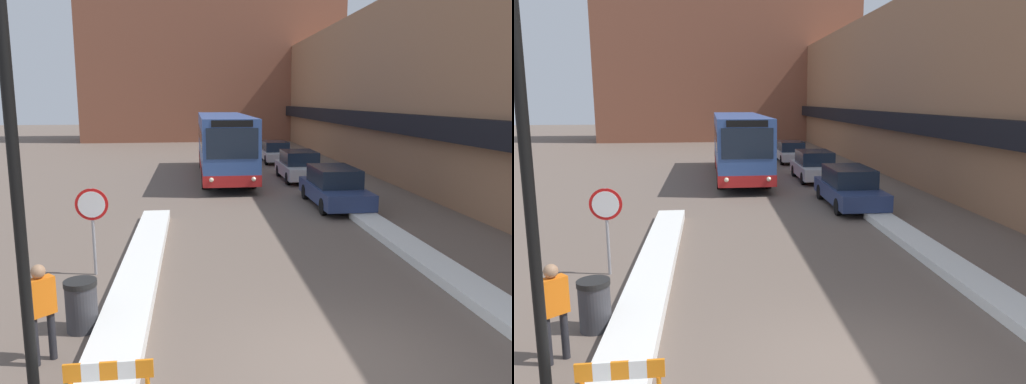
% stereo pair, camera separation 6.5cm
% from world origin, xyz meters
% --- Properties ---
extents(ground_plane, '(160.00, 160.00, 0.00)m').
position_xyz_m(ground_plane, '(0.00, 0.00, 0.00)').
color(ground_plane, '#66564C').
extents(building_row_right, '(5.50, 60.00, 9.27)m').
position_xyz_m(building_row_right, '(9.97, 24.00, 4.62)').
color(building_row_right, '#996B4C').
rests_on(building_row_right, ground_plane).
extents(building_backdrop_far, '(26.00, 8.00, 16.05)m').
position_xyz_m(building_backdrop_far, '(0.00, 46.56, 8.03)').
color(building_backdrop_far, brown).
rests_on(building_backdrop_far, ground_plane).
extents(snow_bank_left, '(0.90, 16.55, 0.29)m').
position_xyz_m(snow_bank_left, '(-3.60, 2.26, 0.15)').
color(snow_bank_left, silver).
rests_on(snow_bank_left, ground_plane).
extents(snow_bank_right, '(0.90, 16.08, 0.23)m').
position_xyz_m(snow_bank_right, '(3.60, 1.67, 0.12)').
color(snow_bank_right, silver).
rests_on(snow_bank_right, ground_plane).
extents(city_bus, '(2.55, 11.94, 3.33)m').
position_xyz_m(city_bus, '(-0.64, 19.89, 1.80)').
color(city_bus, '#335193').
rests_on(city_bus, ground_plane).
extents(parked_car_front, '(1.85, 4.81, 1.53)m').
position_xyz_m(parked_car_front, '(3.20, 11.82, 0.76)').
color(parked_car_front, navy).
rests_on(parked_car_front, ground_plane).
extents(parked_car_middle, '(1.92, 4.38, 1.51)m').
position_xyz_m(parked_car_middle, '(3.20, 18.36, 0.75)').
color(parked_car_middle, silver).
rests_on(parked_car_middle, ground_plane).
extents(parked_car_back, '(1.80, 4.37, 1.38)m').
position_xyz_m(parked_car_back, '(3.20, 26.00, 0.70)').
color(parked_car_back, silver).
rests_on(parked_car_back, ground_plane).
extents(stop_sign, '(0.76, 0.08, 2.11)m').
position_xyz_m(stop_sign, '(-4.67, 4.84, 1.52)').
color(stop_sign, gray).
rests_on(stop_sign, ground_plane).
extents(street_lamp, '(1.46, 0.36, 6.58)m').
position_xyz_m(street_lamp, '(-4.34, -0.13, 4.06)').
color(street_lamp, black).
rests_on(street_lamp, ground_plane).
extents(pedestrian, '(0.46, 0.45, 1.63)m').
position_xyz_m(pedestrian, '(-4.72, 0.77, 0.98)').
color(pedestrian, '#232328').
rests_on(pedestrian, ground_plane).
extents(trash_bin, '(0.59, 0.59, 0.95)m').
position_xyz_m(trash_bin, '(-4.36, 1.86, 0.48)').
color(trash_bin, '#38383D').
rests_on(trash_bin, ground_plane).
extents(construction_barricade, '(1.10, 0.06, 0.94)m').
position_xyz_m(construction_barricade, '(-3.39, -1.09, 0.67)').
color(construction_barricade, orange).
rests_on(construction_barricade, ground_plane).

